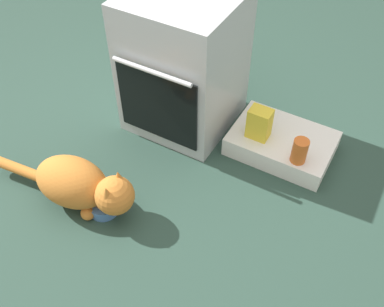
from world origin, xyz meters
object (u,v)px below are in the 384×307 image
Objects in this scene: sauce_jar at (300,151)px; pantry_cabinet at (282,143)px; oven at (184,63)px; cat at (80,185)px; food_bowl at (103,206)px; snack_bag at (259,123)px.

pantry_cabinet is at bearing 134.34° from sauce_jar.
oven reaches higher than sauce_jar.
cat is 5.90× the size of sauce_jar.
cat reaches higher than pantry_cabinet.
food_bowl is (0.00, -0.80, -0.36)m from oven.
food_bowl is at bearing -126.58° from pantry_cabinet.
pantry_cabinet is 3.96× the size of sauce_jar.
snack_bag is at bearing -151.79° from pantry_cabinet.
oven is 0.78m from sauce_jar.
cat is at bearing -127.99° from snack_bag.
oven is 0.86m from cat.
food_bowl is at bearing 0.00° from cat.
pantry_cabinet is 1.03m from food_bowl.
snack_bag is at bearing 57.22° from food_bowl.
sauce_jar reaches higher than food_bowl.
snack_bag is 1.29× the size of sauce_jar.
oven is at bearing 171.64° from sauce_jar.
pantry_cabinet is 3.08× the size of snack_bag.
snack_bag reaches higher than food_bowl.
cat is 1.11m from sauce_jar.
oven is 0.70m from pantry_cabinet.
pantry_cabinet is 1.11m from cat.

